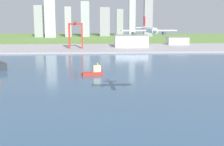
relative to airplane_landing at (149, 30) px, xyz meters
The scene contains 9 objects.
ground_plane 167.06m from the airplane_landing, 91.22° to the left, with size 2400.00×2400.00×0.00m, color olive.
water_bay 110.69m from the airplane_landing, 91.95° to the left, with size 840.00×360.00×0.15m, color #385675.
industrial_pier 353.34m from the airplane_landing, 90.56° to the left, with size 840.00×140.00×2.50m, color #A09A9D.
airplane_landing is the anchor object (origin of this frame).
tugboat_small 123.27m from the airplane_landing, 105.68° to the left, with size 20.42×10.12×11.27m.
port_crane_red 339.55m from the airplane_landing, 100.22° to the left, with size 22.82×36.38×43.33m.
warehouse_main 364.65m from the airplane_landing, 84.91° to the left, with size 56.23×39.00×19.79m.
warehouse_annex 418.46m from the airplane_landing, 72.83° to the left, with size 38.16×24.29×13.39m.
distant_skyline 679.76m from the airplane_landing, 93.48° to the left, with size 311.21×77.00×131.19m.
Camera 1 is at (-28.05, -40.68, 54.28)m, focal length 50.96 mm.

